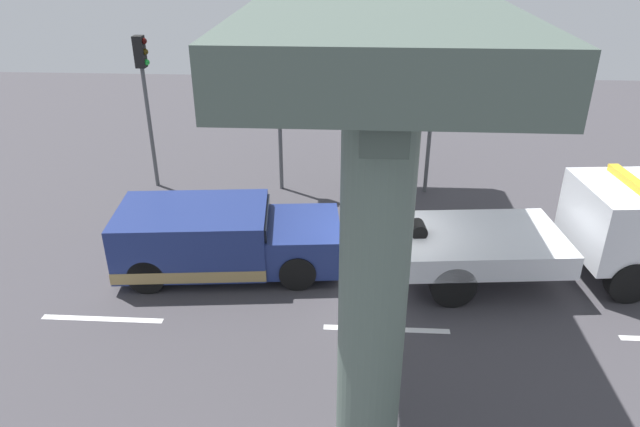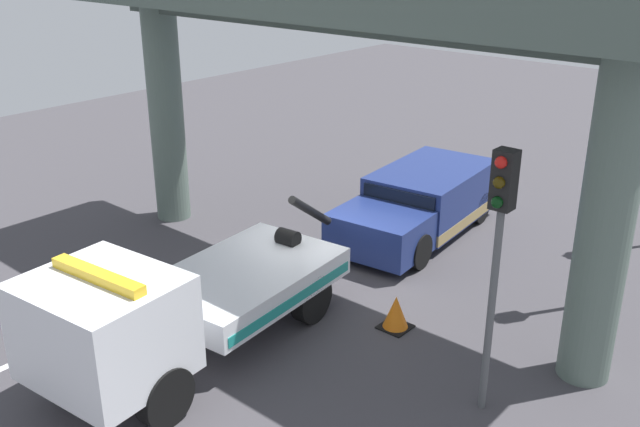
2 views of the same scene
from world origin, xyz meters
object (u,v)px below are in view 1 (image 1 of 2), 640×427
object	(u,v)px
traffic_light_near	(144,80)
traffic_light_far	(279,94)
tow_truck_white	(561,231)
traffic_cone_orange	(394,217)
traffic_light_mid	(434,91)
towed_van_green	(219,239)

from	to	relation	value
traffic_light_near	traffic_light_far	bearing A→B (deg)	-0.00
traffic_light_near	traffic_light_far	xyz separation A→B (m)	(4.00, -0.00, -0.34)
tow_truck_white	traffic_light_far	bearing A→B (deg)	146.05
tow_truck_white	traffic_cone_orange	distance (m)	4.36
tow_truck_white	traffic_light_mid	world-z (taller)	traffic_light_mid
towed_van_green	traffic_light_near	distance (m)	6.26
tow_truck_white	traffic_light_near	distance (m)	12.18
towed_van_green	traffic_cone_orange	distance (m)	4.89
tow_truck_white	traffic_light_near	world-z (taller)	traffic_light_near
traffic_light_near	traffic_light_far	distance (m)	4.02
towed_van_green	traffic_light_far	xyz separation A→B (m)	(0.94, 4.80, 2.25)
traffic_light_mid	traffic_cone_orange	xyz separation A→B (m)	(-1.14, -2.52, -2.86)
traffic_light_far	traffic_light_mid	size ratio (longest dim) A/B	0.95
tow_truck_white	towed_van_green	distance (m)	7.96
towed_van_green	traffic_light_mid	size ratio (longest dim) A/B	1.23
tow_truck_white	towed_van_green	xyz separation A→B (m)	(-7.95, -0.08, -0.42)
traffic_cone_orange	traffic_light_far	bearing A→B (deg)	143.16
towed_van_green	traffic_light_far	size ratio (longest dim) A/B	1.29
traffic_light_near	traffic_cone_orange	world-z (taller)	traffic_light_near
tow_truck_white	towed_van_green	bearing A→B (deg)	-179.40
traffic_light_far	traffic_cone_orange	xyz separation A→B (m)	(3.36, -2.52, -2.71)
tow_truck_white	traffic_cone_orange	bearing A→B (deg)	148.91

